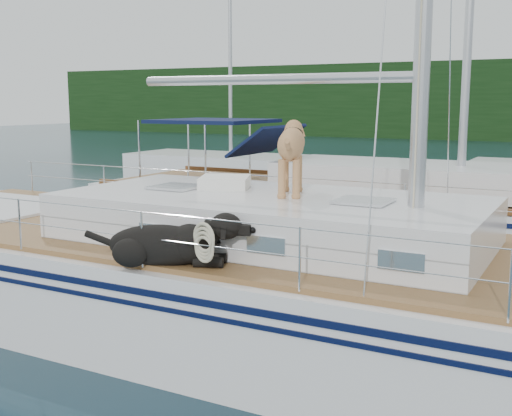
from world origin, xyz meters
The scene contains 4 objects.
ground centered at (0.00, 0.00, 0.00)m, with size 120.00×120.00×0.00m, color black.
main_sailboat centered at (0.10, -0.01, 0.68)m, with size 12.00×4.00×14.01m.
neighbor_sailboat centered at (-0.29, 5.77, 0.63)m, with size 11.00×3.50×13.30m.
bg_boat_west centered at (-8.00, 14.00, 0.45)m, with size 8.00×3.00×11.65m.
Camera 1 is at (4.34, -6.93, 2.95)m, focal length 45.00 mm.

